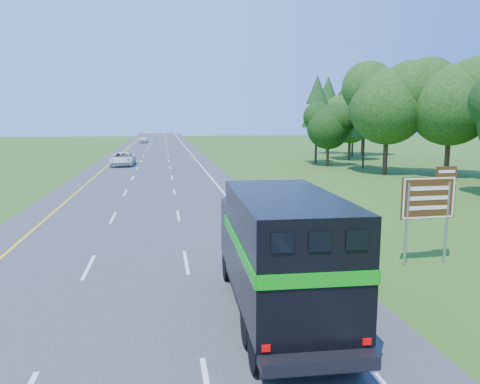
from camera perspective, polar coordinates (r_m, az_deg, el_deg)
The scene contains 8 objects.
road at distance 56.95m, azimuth -10.40°, elevation 3.18°, with size 15.00×260.00×0.04m, color #38383A.
lane_markings at distance 56.94m, azimuth -10.40°, elevation 3.20°, with size 11.15×260.00×0.01m.
tree_wall_right at distance 44.36m, azimuth 25.16°, elevation 8.64°, with size 16.00×100.00×12.00m, color black, non-canonical shape.
horse_truck at distance 13.04m, azimuth 4.86°, elevation -7.14°, with size 2.79×8.21×3.60m.
white_suv at distance 57.51m, azimuth -14.09°, elevation 3.93°, with size 2.66×5.77×1.60m, color silver.
far_car at distance 111.03m, azimuth -11.67°, elevation 6.26°, with size 1.75×4.34×1.48m, color silver.
exit_sign at distance 19.09m, azimuth 22.06°, elevation -1.10°, with size 2.24×0.18×3.79m.
delineator at distance 20.76m, azimuth 12.82°, elevation -5.01°, with size 0.10×0.05×1.21m.
Camera 1 is at (1.04, -6.67, 5.56)m, focal length 35.00 mm.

